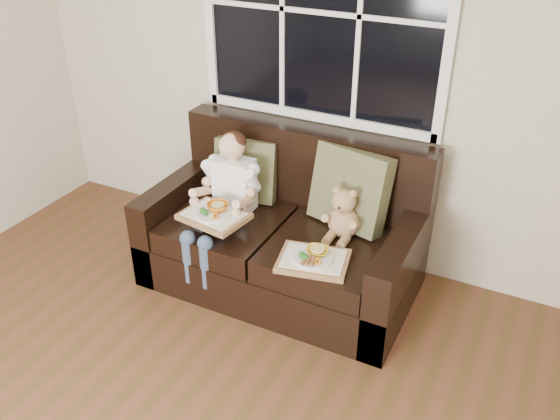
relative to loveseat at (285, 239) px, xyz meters
The scene contains 8 objects.
window_back 1.42m from the loveseat, 90.00° to the left, with size 1.62×0.04×1.37m.
loveseat is the anchor object (origin of this frame).
pillow_left 0.53m from the loveseat, 157.56° to the left, with size 0.44×0.26×0.42m.
pillow_right 0.55m from the loveseat, 22.73° to the left, with size 0.53×0.33×0.51m.
child 0.50m from the loveseat, 161.79° to the right, with size 0.37×0.59×0.83m.
teddy_bear 0.48m from the loveseat, ahead, with size 0.20×0.25×0.34m.
tray_left 0.53m from the loveseat, 135.89° to the right, with size 0.42×0.35×0.09m.
tray_right 0.52m from the loveseat, 44.96° to the right, with size 0.45×0.38×0.09m.
Camera 1 is at (1.33, -0.87, 2.41)m, focal length 38.00 mm.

